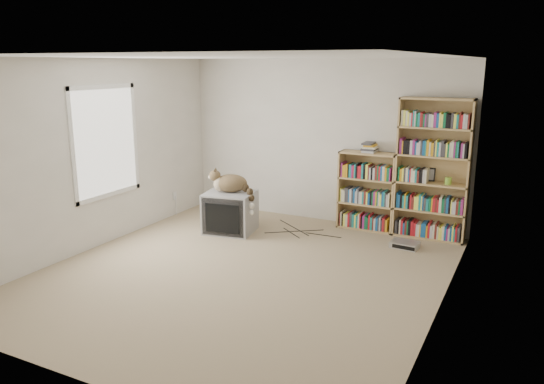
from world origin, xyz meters
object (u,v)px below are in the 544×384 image
at_px(crt_tv, 230,212).
at_px(bookcase_short, 367,194).
at_px(cat, 234,186).
at_px(bookcase_tall, 433,173).
at_px(dvd_player, 405,245).

xyz_separation_m(crt_tv, bookcase_short, (1.75, 1.05, 0.23)).
xyz_separation_m(cat, bookcase_tall, (2.61, 1.05, 0.24)).
height_order(crt_tv, cat, cat).
bearing_deg(bookcase_short, cat, -148.20).
height_order(bookcase_tall, dvd_player, bookcase_tall).
distance_m(crt_tv, dvd_player, 2.53).
bearing_deg(bookcase_tall, cat, -158.13).
distance_m(crt_tv, bookcase_short, 2.06).
xyz_separation_m(cat, bookcase_short, (1.69, 1.05, -0.16)).
bearing_deg(dvd_player, cat, -164.72).
relative_size(crt_tv, cat, 0.98).
bearing_deg(cat, dvd_player, -13.46).
bearing_deg(crt_tv, dvd_player, 0.08).
height_order(bookcase_tall, bookcase_short, bookcase_tall).
xyz_separation_m(crt_tv, bookcase_tall, (2.67, 1.05, 0.64)).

